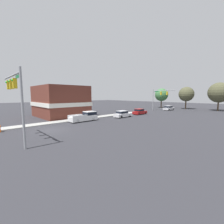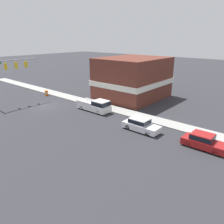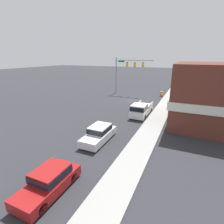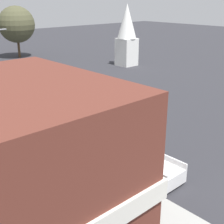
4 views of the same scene
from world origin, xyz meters
name	(u,v)px [view 3 (image 3 of 4)]	position (x,y,z in m)	size (l,w,h in m)	color
ground_plane	(135,101)	(0.00, 0.00, 0.00)	(200.00, 200.00, 0.00)	#2D2D33
sidewalk_curb	(166,103)	(-5.70, 0.00, 0.07)	(2.40, 60.00, 0.14)	#9E9E99
near_signal_assembly	(128,67)	(3.33, -4.90, 5.71)	(8.11, 0.49, 7.71)	gray
car_lead	(99,133)	(-1.63, 17.19, 0.80)	(1.81, 4.58, 1.55)	black
car_second_ahead	(49,181)	(-2.10, 24.44, 0.79)	(1.80, 4.32, 1.53)	black
pickup_truck_parked	(141,109)	(-3.32, 8.10, 0.92)	(1.96, 5.63, 1.87)	black
construction_barrel	(161,94)	(-3.90, -5.87, 0.50)	(0.63, 0.63, 0.98)	orange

